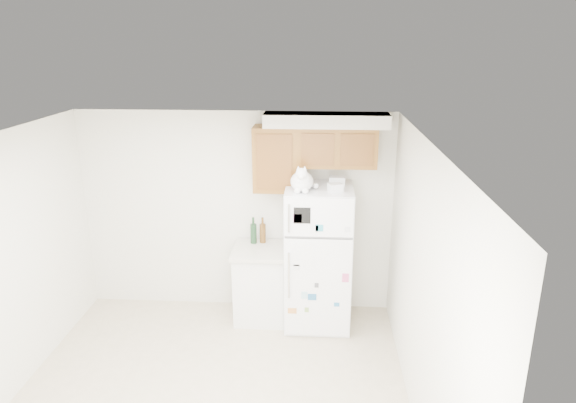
# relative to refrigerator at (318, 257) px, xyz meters

# --- Properties ---
(room_shell) EXTENTS (3.84, 4.04, 2.52)m
(room_shell) POSITION_rel_refrigerator_xyz_m (-0.89, -1.36, 0.82)
(room_shell) COLOR silver
(room_shell) RESTS_ON ground_plane
(refrigerator) EXTENTS (0.76, 0.78, 1.70)m
(refrigerator) POSITION_rel_refrigerator_xyz_m (0.00, 0.00, 0.00)
(refrigerator) COLOR white
(refrigerator) RESTS_ON ground_plane
(base_counter) EXTENTS (0.64, 0.64, 0.92)m
(base_counter) POSITION_rel_refrigerator_xyz_m (-0.69, 0.07, -0.39)
(base_counter) COLOR white
(base_counter) RESTS_ON ground_plane
(cat) EXTENTS (0.31, 0.45, 0.32)m
(cat) POSITION_rel_refrigerator_xyz_m (-0.19, -0.14, 0.97)
(cat) COLOR white
(cat) RESTS_ON refrigerator
(storage_box_back) EXTENTS (0.19, 0.14, 0.10)m
(storage_box_back) POSITION_rel_refrigerator_xyz_m (0.20, 0.12, 0.90)
(storage_box_back) COLOR white
(storage_box_back) RESTS_ON refrigerator
(storage_box_front) EXTENTS (0.18, 0.16, 0.09)m
(storage_box_front) POSITION_rel_refrigerator_xyz_m (0.17, -0.13, 0.89)
(storage_box_front) COLOR white
(storage_box_front) RESTS_ON refrigerator
(bottle_green) EXTENTS (0.08, 0.08, 0.33)m
(bottle_green) POSITION_rel_refrigerator_xyz_m (-0.79, 0.23, 0.23)
(bottle_green) COLOR #19381E
(bottle_green) RESTS_ON base_counter
(bottle_amber) EXTENTS (0.07, 0.07, 0.32)m
(bottle_amber) POSITION_rel_refrigerator_xyz_m (-0.68, 0.25, 0.23)
(bottle_amber) COLOR #593814
(bottle_amber) RESTS_ON base_counter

